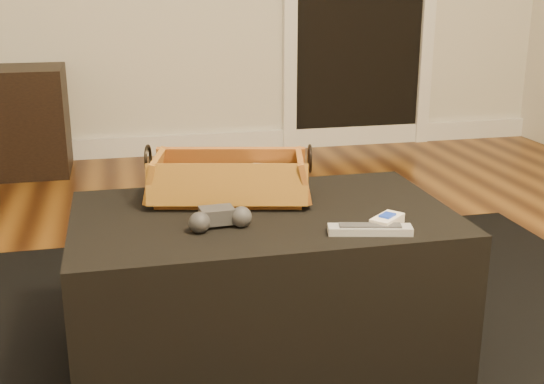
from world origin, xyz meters
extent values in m
cube|color=white|center=(0.00, 2.73, 0.06)|extent=(5.00, 0.04, 0.12)
cube|color=black|center=(0.16, 0.25, 0.01)|extent=(2.60, 2.00, 0.01)
cube|color=black|center=(0.16, 0.30, 0.22)|extent=(1.00, 0.60, 0.42)
cube|color=black|center=(0.06, 0.42, 0.46)|extent=(0.24, 0.08, 0.02)
cube|color=tan|center=(0.21, 0.43, 0.48)|extent=(0.15, 0.13, 0.07)
cube|color=#A85B26|center=(0.09, 0.43, 0.44)|extent=(0.43, 0.27, 0.02)
cube|color=#B16327|center=(0.11, 0.52, 0.50)|extent=(0.43, 0.13, 0.11)
cube|color=#A96E26|center=(0.07, 0.33, 0.50)|extent=(0.43, 0.13, 0.11)
cube|color=#B16628|center=(0.29, 0.38, 0.50)|extent=(0.09, 0.22, 0.11)
cube|color=#B26E28|center=(-0.11, 0.47, 0.50)|extent=(0.09, 0.22, 0.11)
torus|color=black|center=(0.31, 0.38, 0.55)|extent=(0.03, 0.08, 0.08)
torus|color=black|center=(-0.13, 0.48, 0.55)|extent=(0.03, 0.08, 0.08)
cube|color=#2F2F32|center=(0.02, 0.22, 0.46)|extent=(0.09, 0.06, 0.04)
sphere|color=#2B2B2D|center=(-0.03, 0.18, 0.46)|extent=(0.06, 0.06, 0.05)
sphere|color=#302F32|center=(0.08, 0.20, 0.46)|extent=(0.06, 0.06, 0.05)
cube|color=silver|center=(0.38, 0.08, 0.44)|extent=(0.21, 0.09, 0.02)
cube|color=#38383B|center=(0.38, 0.08, 0.45)|extent=(0.15, 0.07, 0.00)
cube|color=white|center=(0.43, 0.11, 0.45)|extent=(0.11, 0.10, 0.03)
cube|color=blue|center=(0.43, 0.11, 0.46)|extent=(0.05, 0.05, 0.01)
camera|label=1|loc=(-0.20, -1.37, 1.02)|focal=45.00mm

